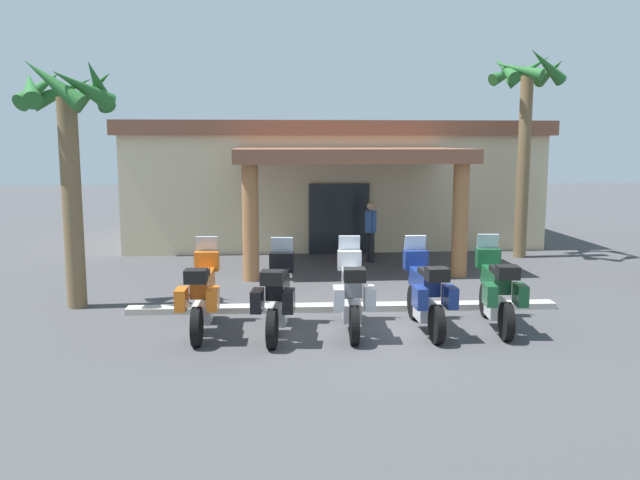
# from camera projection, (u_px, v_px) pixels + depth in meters

# --- Properties ---
(ground_plane) EXTENTS (80.00, 80.00, 0.00)m
(ground_plane) POSITION_uv_depth(u_px,v_px,m) (377.00, 327.00, 12.10)
(ground_plane) COLOR #424244
(motel_building) EXTENTS (13.44, 10.86, 3.95)m
(motel_building) POSITION_uv_depth(u_px,v_px,m) (329.00, 180.00, 22.71)
(motel_building) COLOR beige
(motel_building) RESTS_ON ground_plane
(motorcycle_orange) EXTENTS (0.71, 2.21, 1.61)m
(motorcycle_orange) POSITION_uv_depth(u_px,v_px,m) (202.00, 294.00, 11.65)
(motorcycle_orange) COLOR black
(motorcycle_orange) RESTS_ON ground_plane
(motorcycle_black) EXTENTS (0.75, 2.21, 1.61)m
(motorcycle_black) POSITION_uv_depth(u_px,v_px,m) (277.00, 296.00, 11.53)
(motorcycle_black) COLOR black
(motorcycle_black) RESTS_ON ground_plane
(motorcycle_silver) EXTENTS (0.72, 2.21, 1.61)m
(motorcycle_silver) POSITION_uv_depth(u_px,v_px,m) (352.00, 293.00, 11.75)
(motorcycle_silver) COLOR black
(motorcycle_silver) RESTS_ON ground_plane
(motorcycle_blue) EXTENTS (0.72, 2.21, 1.61)m
(motorcycle_blue) POSITION_uv_depth(u_px,v_px,m) (426.00, 293.00, 11.79)
(motorcycle_blue) COLOR black
(motorcycle_blue) RESTS_ON ground_plane
(motorcycle_green) EXTENTS (0.73, 2.21, 1.61)m
(motorcycle_green) POSITION_uv_depth(u_px,v_px,m) (497.00, 290.00, 11.97)
(motorcycle_green) COLOR black
(motorcycle_green) RESTS_ON ground_plane
(pedestrian) EXTENTS (0.32, 0.50, 1.68)m
(pedestrian) POSITION_uv_depth(u_px,v_px,m) (371.00, 227.00, 18.51)
(pedestrian) COLOR black
(pedestrian) RESTS_ON ground_plane
(palm_tree_roadside) EXTENTS (2.03, 2.07, 4.97)m
(palm_tree_roadside) POSITION_uv_depth(u_px,v_px,m) (68.00, 130.00, 13.06)
(palm_tree_roadside) COLOR brown
(palm_tree_roadside) RESTS_ON ground_plane
(palm_tree_near_portico) EXTENTS (2.07, 2.21, 5.91)m
(palm_tree_near_portico) POSITION_uv_depth(u_px,v_px,m) (525.00, 107.00, 18.78)
(palm_tree_near_portico) COLOR brown
(palm_tree_near_portico) RESTS_ON ground_plane
(curb_strip) EXTENTS (8.57, 0.36, 0.12)m
(curb_strip) POSITION_uv_depth(u_px,v_px,m) (344.00, 307.00, 13.33)
(curb_strip) COLOR #ADA89E
(curb_strip) RESTS_ON ground_plane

